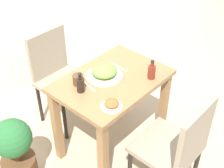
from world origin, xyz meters
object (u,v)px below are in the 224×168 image
(chair_far, at_px, (58,74))
(potted_plant_left, at_px, (16,153))
(chair_near, at_px, (177,146))
(sauce_bottle, at_px, (80,84))
(food_plate, at_px, (104,72))
(condiment_bottle, at_px, (152,71))
(side_plate, at_px, (112,104))
(drink_cup, at_px, (78,80))

(chair_far, relative_size, potted_plant_left, 1.41)
(chair_near, distance_m, sauce_bottle, 0.80)
(food_plate, height_order, condiment_bottle, condiment_bottle)
(sauce_bottle, bearing_deg, side_plate, -86.53)
(food_plate, relative_size, sauce_bottle, 1.71)
(food_plate, height_order, potted_plant_left, food_plate)
(drink_cup, bearing_deg, chair_near, -78.44)
(food_plate, bearing_deg, potted_plant_left, 163.73)
(chair_far, xyz_separation_m, potted_plant_left, (-0.73, -0.35, -0.18))
(chair_far, distance_m, condiment_bottle, 0.94)
(food_plate, xyz_separation_m, potted_plant_left, (-0.75, 0.22, -0.46))
(chair_near, xyz_separation_m, potted_plant_left, (-0.71, 0.93, -0.18))
(chair_far, bearing_deg, potted_plant_left, -154.19)
(potted_plant_left, bearing_deg, condiment_bottle, -27.31)
(chair_far, bearing_deg, side_plate, -104.37)
(potted_plant_left, bearing_deg, chair_near, -52.85)
(potted_plant_left, bearing_deg, sauce_bottle, -23.60)
(sauce_bottle, bearing_deg, potted_plant_left, 156.40)
(food_plate, bearing_deg, drink_cup, 159.05)
(side_plate, bearing_deg, food_plate, 50.66)
(chair_near, height_order, side_plate, chair_near)
(chair_far, height_order, potted_plant_left, chair_far)
(side_plate, relative_size, drink_cup, 1.82)
(chair_near, relative_size, potted_plant_left, 1.41)
(side_plate, bearing_deg, chair_near, -65.95)
(chair_far, distance_m, food_plate, 0.64)
(condiment_bottle, bearing_deg, chair_near, -121.51)
(chair_far, relative_size, food_plate, 3.20)
(food_plate, bearing_deg, sauce_bottle, 179.81)
(sauce_bottle, xyz_separation_m, condiment_bottle, (0.47, -0.28, 0.00))
(chair_near, bearing_deg, condiment_bottle, -121.51)
(side_plate, relative_size, condiment_bottle, 0.89)
(sauce_bottle, height_order, condiment_bottle, same)
(drink_cup, distance_m, sauce_bottle, 0.09)
(condiment_bottle, bearing_deg, chair_far, 105.50)
(food_plate, bearing_deg, chair_far, 91.32)
(chair_near, relative_size, chair_far, 1.00)
(drink_cup, xyz_separation_m, condiment_bottle, (0.43, -0.36, 0.02))
(sauce_bottle, distance_m, condiment_bottle, 0.55)
(chair_near, relative_size, side_plate, 6.15)
(chair_near, xyz_separation_m, condiment_bottle, (0.26, 0.43, 0.30))
(food_plate, height_order, side_plate, food_plate)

